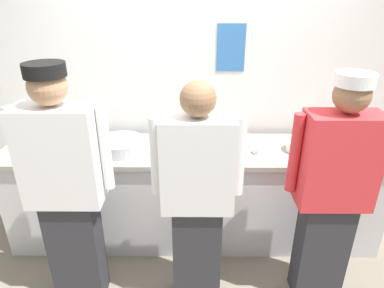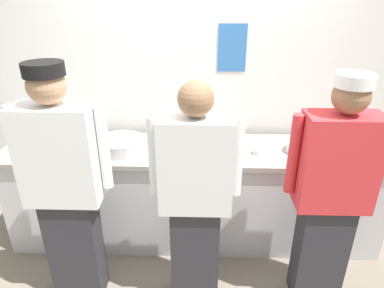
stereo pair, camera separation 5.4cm
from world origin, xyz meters
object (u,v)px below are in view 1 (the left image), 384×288
plate_stack_front (301,146)px  chef_center (197,196)px  ramekin_green_sauce (160,144)px  chefs_knife (357,154)px  chef_near_left (66,187)px  ramekin_orange_sauce (331,148)px  plate_stack_rear (230,145)px  chef_far_right (332,191)px  squeeze_bottle_secondary (202,146)px  deli_cup (302,136)px  mixing_bowl_steel (120,145)px  sheet_tray (52,147)px  squeeze_bottle_primary (208,138)px  ramekin_yellow_sauce (258,151)px

plate_stack_front → chef_center: bearing=-143.2°
plate_stack_front → ramekin_green_sauce: bearing=176.7°
plate_stack_front → chefs_knife: plate_stack_front is taller
ramekin_green_sauce → chefs_knife: ramekin_green_sauce is taller
chef_near_left → ramekin_orange_sauce: chef_near_left is taller
plate_stack_rear → chefs_knife: bearing=-3.7°
chef_far_right → plate_stack_rear: chef_far_right is taller
squeeze_bottle_secondary → deli_cup: squeeze_bottle_secondary is taller
mixing_bowl_steel → chef_far_right: bearing=-21.4°
chef_near_left → chef_center: chef_near_left is taller
chef_far_right → mixing_bowl_steel: bearing=158.6°
chef_center → sheet_tray: size_ratio=3.32×
chef_center → deli_cup: size_ratio=18.32×
ramekin_green_sauce → plate_stack_rear: bearing=-6.5°
plate_stack_rear → squeeze_bottle_secondary: size_ratio=1.06×
mixing_bowl_steel → plate_stack_rear: bearing=0.7°
sheet_tray → chef_near_left: bearing=-62.0°
plate_stack_rear → squeeze_bottle_primary: squeeze_bottle_primary is taller
squeeze_bottle_secondary → plate_stack_rear: bearing=23.7°
sheet_tray → deli_cup: size_ratio=5.52×
squeeze_bottle_primary → squeeze_bottle_secondary: size_ratio=1.14×
plate_stack_rear → chef_near_left: bearing=-150.7°
chef_near_left → mixing_bowl_steel: size_ratio=4.56×
squeeze_bottle_primary → sheet_tray: bearing=179.4°
chef_near_left → plate_stack_front: chef_near_left is taller
chef_near_left → squeeze_bottle_primary: (0.95, 0.66, 0.06)m
plate_stack_front → squeeze_bottle_primary: bearing=178.5°
mixing_bowl_steel → chef_near_left: bearing=-110.5°
chef_near_left → squeeze_bottle_secondary: (0.90, 0.53, 0.05)m
sheet_tray → squeeze_bottle_secondary: (1.25, -0.14, 0.08)m
plate_stack_rear → squeeze_bottle_secondary: (-0.24, -0.10, 0.04)m
chef_center → chef_near_left: bearing=179.7°
mixing_bowl_steel → ramekin_yellow_sauce: 1.13m
plate_stack_rear → squeeze_bottle_primary: 0.19m
chef_center → ramekin_green_sauce: bearing=113.8°
squeeze_bottle_primary → ramekin_orange_sauce: size_ratio=1.94×
ramekin_green_sauce → deli_cup: 1.25m
squeeze_bottle_primary → squeeze_bottle_secondary: (-0.05, -0.12, -0.01)m
plate_stack_rear → mixing_bowl_steel: (-0.90, -0.01, 0.00)m
squeeze_bottle_secondary → ramekin_yellow_sauce: size_ratio=2.19×
chef_far_right → chefs_knife: chef_far_right is taller
plate_stack_rear → squeeze_bottle_secondary: bearing=-156.3°
plate_stack_rear → sheet_tray: size_ratio=0.40×
ramekin_yellow_sauce → chefs_knife: (0.79, -0.02, -0.02)m
squeeze_bottle_secondary → squeeze_bottle_primary: bearing=67.4°
plate_stack_rear → ramekin_green_sauce: plate_stack_rear is taller
sheet_tray → squeeze_bottle_secondary: squeeze_bottle_secondary is taller
deli_cup → chefs_knife: size_ratio=0.33×
chef_center → squeeze_bottle_primary: bearing=82.4°
ramekin_yellow_sauce → deli_cup: size_ratio=0.95×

